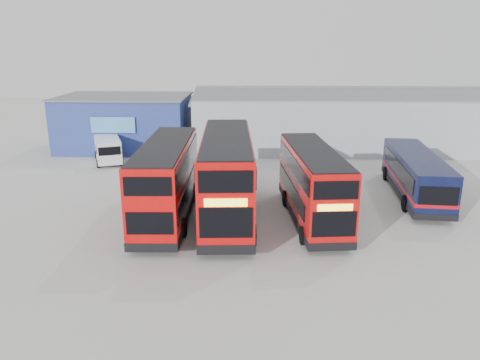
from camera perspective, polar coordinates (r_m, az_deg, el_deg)
ground_plane at (r=28.82m, az=4.50°, el=-4.10°), size 120.00×120.00×0.00m
office_block at (r=47.27m, az=-13.77°, el=6.89°), size 12.30×8.32×5.12m
maintenance_shed at (r=48.46m, az=13.08°, el=7.19°), size 30.50×12.00×5.89m
double_decker_left at (r=27.57m, az=-8.93°, el=-0.23°), size 2.98×10.88×4.57m
double_decker_centre at (r=27.32m, az=-1.62°, el=0.26°), size 3.47×11.91×4.98m
double_decker_right at (r=27.43m, az=8.83°, el=-0.66°), size 3.34×10.24×4.26m
single_decker_blue at (r=33.59m, az=20.58°, el=0.49°), size 3.44×11.01×2.94m
panel_van at (r=42.18m, az=-15.82°, el=3.71°), size 3.60×5.32×2.17m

